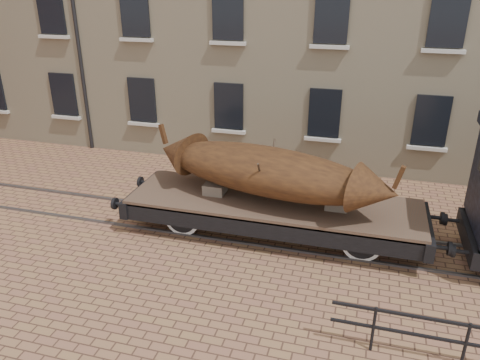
# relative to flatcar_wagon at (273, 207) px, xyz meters

# --- Properties ---
(ground) EXTENTS (90.00, 90.00, 0.00)m
(ground) POSITION_rel_flatcar_wagon_xyz_m (-0.27, -0.00, -0.83)
(ground) COLOR brown
(rail_track) EXTENTS (30.00, 1.52, 0.06)m
(rail_track) POSITION_rel_flatcar_wagon_xyz_m (-0.27, -0.00, -0.80)
(rail_track) COLOR #59595E
(rail_track) RESTS_ON ground
(flatcar_wagon) EXTENTS (8.84, 2.40, 1.33)m
(flatcar_wagon) POSITION_rel_flatcar_wagon_xyz_m (0.00, 0.00, 0.00)
(flatcar_wagon) COLOR #44382D
(flatcar_wagon) RESTS_ON ground
(iron_boat) EXTENTS (6.87, 3.18, 1.64)m
(iron_boat) POSITION_rel_flatcar_wagon_xyz_m (-0.22, -0.00, 1.05)
(iron_boat) COLOR #4E2D14
(iron_boat) RESTS_ON flatcar_wagon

